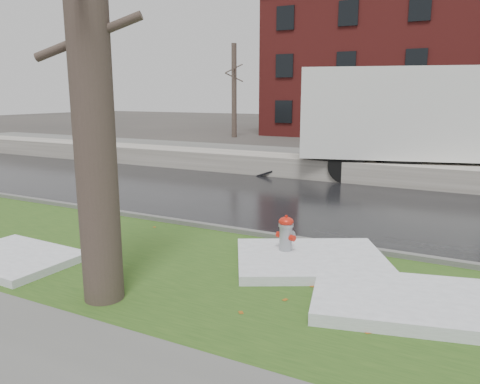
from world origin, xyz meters
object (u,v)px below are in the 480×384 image
at_px(fire_hydrant, 286,236).
at_px(worker, 339,132).
at_px(box_truck, 427,122).
at_px(tree, 88,43).

distance_m(fire_hydrant, worker, 8.80).
height_order(fire_hydrant, box_truck, box_truck).
height_order(fire_hydrant, worker, worker).
xyz_separation_m(fire_hydrant, tree, (-1.75, -2.86, 3.22)).
bearing_deg(fire_hydrant, box_truck, 99.83).
height_order(fire_hydrant, tree, tree).
distance_m(fire_hydrant, box_truck, 10.22).
distance_m(box_truck, worker, 3.10).
xyz_separation_m(box_truck, worker, (-2.72, -1.43, -0.35)).
xyz_separation_m(tree, box_truck, (2.98, 12.87, -1.62)).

